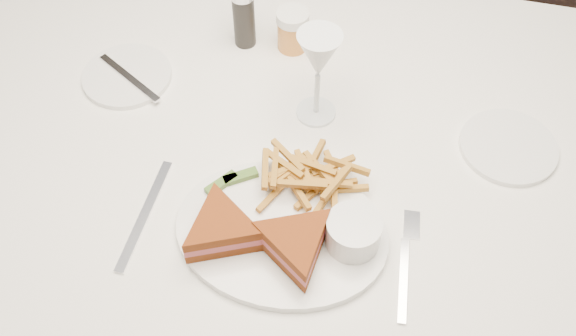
{
  "coord_description": "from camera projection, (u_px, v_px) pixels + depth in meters",
  "views": [
    {
      "loc": [
        0.04,
        -0.91,
        1.58
      ],
      "look_at": [
        -0.04,
        -0.33,
        0.8
      ],
      "focal_mm": 40.0,
      "sensor_mm": 36.0,
      "label": 1
    }
  ],
  "objects": [
    {
      "name": "chair_far",
      "position": [
        358.0,
        19.0,
        1.91
      ],
      "size": [
        0.78,
        0.75,
        0.63
      ],
      "primitive_type": "imported",
      "rotation": [
        0.0,
        0.0,
        2.79
      ],
      "color": "#45332A",
      "rests_on": "ground"
    },
    {
      "name": "table_setting",
      "position": [
        291.0,
        169.0,
        0.99
      ],
      "size": [
        0.83,
        0.65,
        0.18
      ],
      "color": "white",
      "rests_on": "table"
    },
    {
      "name": "table",
      "position": [
        291.0,
        270.0,
        1.34
      ],
      "size": [
        1.63,
        1.18,
        0.75
      ],
      "primitive_type": "cube",
      "rotation": [
        0.0,
        0.0,
        -0.11
      ],
      "color": "white",
      "rests_on": "ground"
    },
    {
      "name": "ground",
      "position": [
        317.0,
        247.0,
        1.81
      ],
      "size": [
        5.0,
        5.0,
        0.0
      ],
      "primitive_type": "plane",
      "color": "black",
      "rests_on": "ground"
    }
  ]
}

